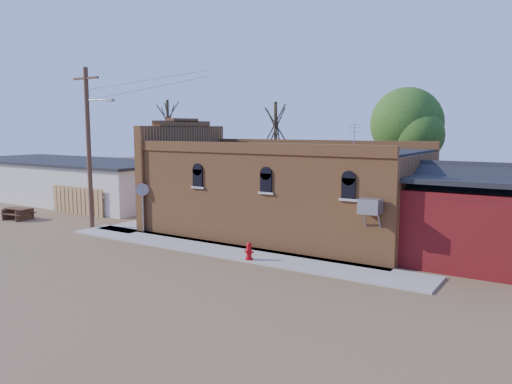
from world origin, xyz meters
The scene contains 15 objects.
ground centered at (0.00, 0.00, 0.00)m, with size 120.00×120.00×0.00m, color brown.
sidewalk_south centered at (1.50, 0.90, 0.04)m, with size 19.00×2.20×0.08m, color #9E9991.
sidewalk_west centered at (-6.30, 6.00, 0.04)m, with size 2.60×10.00×0.08m, color #9E9991.
brick_bar centered at (1.64, 5.49, 2.34)m, with size 16.40×7.97×6.30m.
red_shed centered at (11.50, 5.50, 2.27)m, with size 5.40×6.40×4.30m.
storage_building centered at (-19.00, 8.00, 1.60)m, with size 20.40×8.40×3.17m.
wood_fence centered at (-12.80, 3.80, 0.90)m, with size 5.20×0.10×1.80m, color #AD874E, non-canonical shape.
utility_pole centered at (-8.14, 1.20, 4.77)m, with size 3.12×0.26×9.00m.
tree_bare_near centered at (-3.00, 13.00, 5.96)m, with size 2.80×2.80×7.65m.
tree_bare_far centered at (-14.00, 14.00, 6.36)m, with size 2.80×2.80×8.16m.
tree_leafy centered at (6.00, 13.50, 5.93)m, with size 4.40×4.40×8.15m.
fire_hydrant centered at (3.33, 0.04, 0.45)m, with size 0.42×0.39×0.76m.
stop_sign centered at (-4.70, 1.80, 2.13)m, with size 0.53×0.58×2.67m.
trash_barrel centered at (-7.10, 5.39, 0.45)m, with size 0.48×0.48×0.74m, color navy.
picnic_table centered at (-14.29, 0.50, 0.47)m, with size 1.89×1.52×0.72m.
Camera 1 is at (14.82, -17.32, 5.68)m, focal length 35.00 mm.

